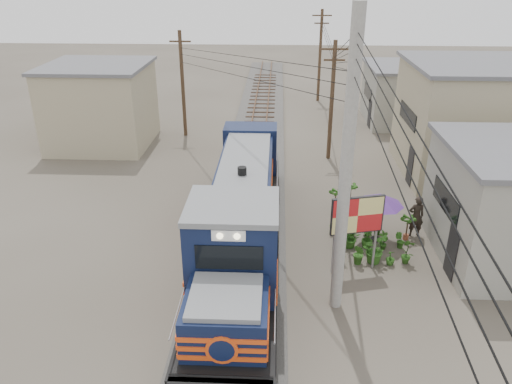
{
  "coord_description": "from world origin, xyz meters",
  "views": [
    {
      "loc": [
        1.36,
        -14.84,
        10.92
      ],
      "look_at": [
        0.51,
        4.03,
        2.2
      ],
      "focal_mm": 35.0,
      "sensor_mm": 36.0,
      "label": 1
    }
  ],
  "objects_px": {
    "market_umbrella": "(380,199)",
    "locomotive": "(242,217)",
    "vendor": "(416,216)",
    "billboard": "(357,217)"
  },
  "relations": [
    {
      "from": "market_umbrella",
      "to": "locomotive",
      "type": "bearing_deg",
      "value": -166.11
    },
    {
      "from": "billboard",
      "to": "vendor",
      "type": "relative_size",
      "value": 1.67
    },
    {
      "from": "vendor",
      "to": "billboard",
      "type": "bearing_deg",
      "value": 36.89
    },
    {
      "from": "locomotive",
      "to": "market_umbrella",
      "type": "xyz_separation_m",
      "value": [
        5.68,
        1.4,
        0.22
      ]
    },
    {
      "from": "locomotive",
      "to": "market_umbrella",
      "type": "bearing_deg",
      "value": 13.89
    },
    {
      "from": "locomotive",
      "to": "vendor",
      "type": "bearing_deg",
      "value": 14.29
    },
    {
      "from": "locomotive",
      "to": "market_umbrella",
      "type": "distance_m",
      "value": 5.86
    },
    {
      "from": "market_umbrella",
      "to": "vendor",
      "type": "height_order",
      "value": "market_umbrella"
    },
    {
      "from": "billboard",
      "to": "market_umbrella",
      "type": "relative_size",
      "value": 1.28
    },
    {
      "from": "billboard",
      "to": "vendor",
      "type": "xyz_separation_m",
      "value": [
        3.04,
        2.85,
        -1.37
      ]
    }
  ]
}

